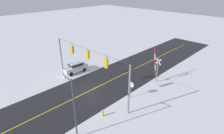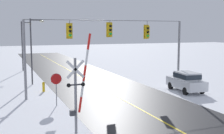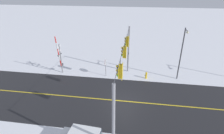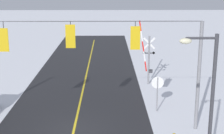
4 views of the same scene
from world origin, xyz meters
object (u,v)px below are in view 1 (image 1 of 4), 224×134
(parked_car_white, at_px, (75,67))
(streetlamp_near, at_px, (73,104))
(railroad_crossing, at_px, (157,68))
(stop_sign, at_px, (131,86))
(fire_hydrant, at_px, (103,113))

(parked_car_white, height_order, streetlamp_near, streetlamp_near)
(railroad_crossing, bearing_deg, streetlamp_near, 91.51)
(stop_sign, xyz_separation_m, streetlamp_near, (-0.45, 9.10, 2.20))
(stop_sign, relative_size, fire_hydrant, 2.67)
(stop_sign, xyz_separation_m, fire_hydrant, (-0.14, 5.21, -1.25))
(streetlamp_near, height_order, fire_hydrant, streetlamp_near)
(streetlamp_near, xyz_separation_m, fire_hydrant, (0.31, -3.89, -3.45))
(stop_sign, bearing_deg, streetlamp_near, 92.81)
(stop_sign, xyz_separation_m, parked_car_white, (11.59, 0.68, -0.76))
(stop_sign, distance_m, fire_hydrant, 5.36)
(stop_sign, height_order, fire_hydrant, stop_sign)
(stop_sign, relative_size, parked_car_white, 0.55)
(streetlamp_near, distance_m, fire_hydrant, 5.21)
(railroad_crossing, height_order, parked_car_white, railroad_crossing)
(railroad_crossing, distance_m, streetlamp_near, 15.19)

